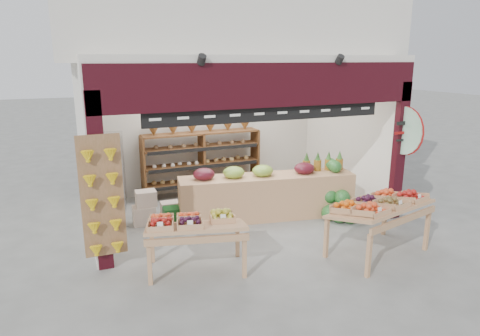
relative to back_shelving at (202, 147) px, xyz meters
name	(u,v)px	position (x,y,z in m)	size (l,w,h in m)	color
ground	(245,218)	(0.28, -1.87, -1.11)	(60.00, 60.00, 0.00)	slate
shop_structure	(215,16)	(0.28, -0.26, 2.81)	(6.36, 5.12, 5.40)	silver
banana_board	(103,199)	(-2.45, -3.05, 0.01)	(0.60, 0.15, 1.80)	#986745
gift_sign	(404,131)	(3.03, -3.02, 0.64)	(0.04, 0.93, 0.92)	#ABD7BA
back_shelving	(202,147)	(0.00, 0.00, 0.00)	(2.74, 0.45, 1.71)	brown
refrigerator	(108,173)	(-2.12, -0.37, -0.30)	(0.63, 0.63, 1.62)	silver
cardboard_stack	(157,210)	(-1.35, -1.37, -0.87)	(0.96, 0.70, 0.65)	beige
mid_counter	(266,194)	(0.69, -1.96, -0.64)	(3.49, 1.25, 1.08)	tan
display_table_left	(189,224)	(-1.31, -3.47, -0.39)	(1.60, 1.14, 0.94)	tan
display_table_right	(380,206)	(1.61, -4.12, -0.29)	(1.81, 1.28, 1.04)	tan
watermelon_pile	(341,208)	(1.99, -2.61, -0.89)	(0.81, 0.78, 0.59)	#18491D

